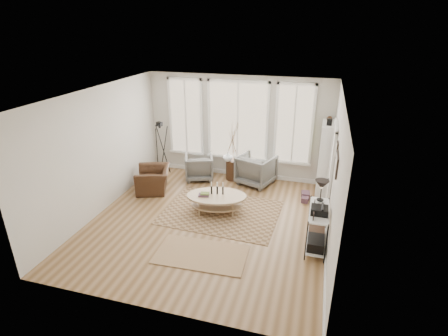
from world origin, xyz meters
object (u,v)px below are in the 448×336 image
(bookcase, at_px, (325,159))
(armchair_left, at_px, (199,167))
(armchair_right, at_px, (256,169))
(accent_chair, at_px, (153,179))
(low_shelf, at_px, (318,224))
(coffee_table, at_px, (216,199))
(side_table, at_px, (233,153))

(bookcase, distance_m, armchair_left, 3.48)
(armchair_left, bearing_deg, bookcase, 160.23)
(armchair_left, distance_m, armchair_right, 1.65)
(armchair_left, height_order, accent_chair, armchair_left)
(armchair_left, xyz_separation_m, accent_chair, (-0.92, -1.05, -0.05))
(armchair_left, bearing_deg, armchair_right, 163.58)
(low_shelf, xyz_separation_m, coffee_table, (-2.33, 0.76, -0.16))
(bookcase, bearing_deg, armchair_left, -179.19)
(bookcase, relative_size, accent_chair, 2.14)
(bookcase, height_order, low_shelf, bookcase)
(bookcase, xyz_separation_m, accent_chair, (-4.35, -1.10, -0.64))
(armchair_left, relative_size, accent_chair, 0.82)
(bookcase, xyz_separation_m, side_table, (-2.49, 0.18, -0.16))
(accent_chair, bearing_deg, armchair_left, 118.77)
(low_shelf, distance_m, armchair_right, 3.12)
(armchair_left, bearing_deg, side_table, 173.22)
(coffee_table, bearing_deg, bookcase, 36.37)
(bookcase, bearing_deg, accent_chair, -165.81)
(bookcase, bearing_deg, coffee_table, -143.63)
(side_table, bearing_deg, armchair_left, -166.19)
(armchair_left, bearing_deg, low_shelf, 123.16)
(bookcase, relative_size, armchair_right, 2.23)
(side_table, distance_m, accent_chair, 2.31)
(armchair_left, distance_m, accent_chair, 1.40)
(armchair_left, xyz_separation_m, side_table, (0.94, 0.23, 0.43))
(armchair_right, relative_size, side_table, 0.56)
(coffee_table, height_order, armchair_right, armchair_right)
(side_table, bearing_deg, bookcase, -4.21)
(low_shelf, relative_size, coffee_table, 0.84)
(accent_chair, bearing_deg, bookcase, 84.23)
(coffee_table, relative_size, armchair_left, 1.96)
(coffee_table, relative_size, side_table, 0.94)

